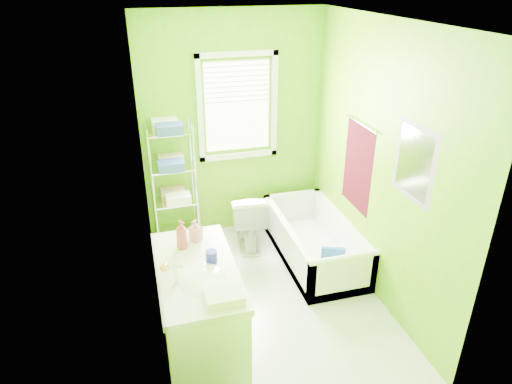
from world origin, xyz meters
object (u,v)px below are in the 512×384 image
object	(u,v)px
bathtub	(315,247)
wire_shelf_unit	(174,172)
vanity	(199,311)
toilet	(247,218)

from	to	relation	value
bathtub	wire_shelf_unit	xyz separation A→B (m)	(-1.42, 0.76, 0.75)
vanity	wire_shelf_unit	xyz separation A→B (m)	(0.03, 1.84, 0.43)
vanity	toilet	bearing A→B (deg)	63.08
bathtub	wire_shelf_unit	world-z (taller)	wire_shelf_unit
toilet	wire_shelf_unit	xyz separation A→B (m)	(-0.77, 0.27, 0.55)
bathtub	wire_shelf_unit	bearing A→B (deg)	151.77
toilet	wire_shelf_unit	bearing A→B (deg)	-11.79
bathtub	vanity	distance (m)	1.83
vanity	wire_shelf_unit	size ratio (longest dim) A/B	0.79
bathtub	vanity	xyz separation A→B (m)	(-1.45, -1.08, 0.31)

